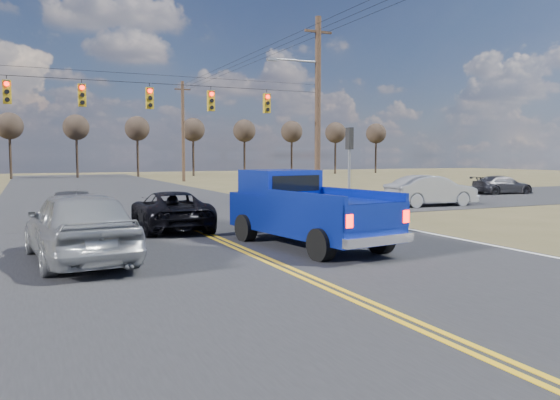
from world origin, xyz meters
name	(u,v)px	position (x,y,z in m)	size (l,w,h in m)	color
ground	(361,302)	(0.00, 0.00, 0.00)	(160.00, 160.00, 0.00)	brown
road_main	(200,232)	(0.00, 10.00, 0.00)	(14.00, 120.00, 0.02)	#28282B
road_cross	(152,210)	(0.00, 18.00, 0.00)	(120.00, 12.00, 0.02)	#28282B
signal_gantry	(161,103)	(0.50, 17.79, 5.06)	(19.60, 4.83, 10.00)	#473323
utility_poles	(154,98)	(0.00, 17.00, 5.23)	(19.60, 58.32, 10.00)	#473323
treeline	(120,105)	(0.00, 26.96, 5.70)	(87.00, 117.80, 7.40)	#33261C
pickup_truck	(305,210)	(1.88, 5.77, 1.06)	(2.97, 6.04, 2.18)	black
silver_suv	(79,225)	(-4.23, 6.04, 0.91)	(2.14, 5.32, 1.81)	gray
black_suv	(170,210)	(-0.80, 10.92, 0.68)	(2.27, 4.92, 1.37)	black
white_car_queue	(273,199)	(4.66, 14.23, 0.67)	(1.42, 4.06, 1.34)	white
dgrey_car_queue	(72,208)	(-3.87, 13.42, 0.66)	(1.85, 4.55, 1.32)	#36363B
cross_car_east_near	(431,191)	(13.59, 14.15, 0.79)	(4.82, 1.68, 1.59)	#95989C
cross_car_east_far	(502,185)	(23.94, 19.12, 0.62)	(4.29, 1.74, 1.24)	#36363B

